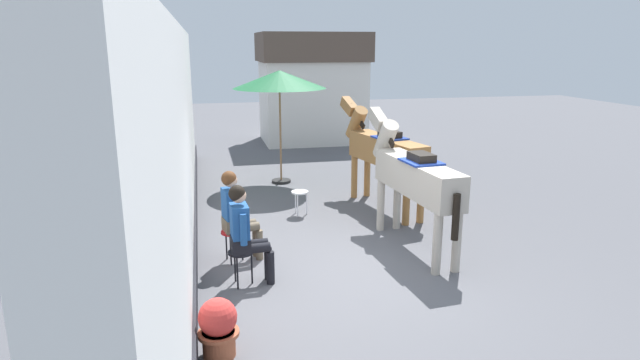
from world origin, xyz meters
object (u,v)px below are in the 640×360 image
seated_visitor_near (245,230)px  saddled_horse_near (413,176)px  flower_planter_near (218,327)px  spare_stool_white (300,194)px  seated_visitor_far (236,211)px  cafe_parasol (279,80)px  saddled_horse_far (383,150)px

seated_visitor_near → saddled_horse_near: size_ratio=0.46×
flower_planter_near → spare_stool_white: size_ratio=1.39×
seated_visitor_near → seated_visitor_far: (-0.06, 0.83, 0.00)m
seated_visitor_far → saddled_horse_near: bearing=0.3°
saddled_horse_near → flower_planter_near: (-3.12, -2.50, -0.82)m
saddled_horse_near → cafe_parasol: 4.84m
flower_planter_near → cafe_parasol: 7.46m
cafe_parasol → flower_planter_near: bearing=-103.7°
seated_visitor_far → seated_visitor_near: bearing=-86.0°
flower_planter_near → cafe_parasol: bearing=76.3°
seated_visitor_near → seated_visitor_far: 0.83m
seated_visitor_near → saddled_horse_far: 4.15m
seated_visitor_far → spare_stool_white: seated_visitor_far is taller
flower_planter_near → spare_stool_white: bearing=69.3°
saddled_horse_near → spare_stool_white: (-1.43, 1.97, -0.76)m
seated_visitor_near → spare_stool_white: seated_visitor_near is taller
seated_visitor_near → flower_planter_near: 1.77m
saddled_horse_far → cafe_parasol: size_ratio=1.15×
seated_visitor_far → cafe_parasol: cafe_parasol is taller
cafe_parasol → spare_stool_white: size_ratio=5.61×
seated_visitor_near → cafe_parasol: cafe_parasol is taller
seated_visitor_near → seated_visitor_far: bearing=94.0°
seated_visitor_far → cafe_parasol: size_ratio=0.54×
cafe_parasol → seated_visitor_far: bearing=-106.6°
saddled_horse_near → cafe_parasol: (-1.42, 4.47, 1.20)m
saddled_horse_far → spare_stool_white: saddled_horse_far is taller
seated_visitor_near → saddled_horse_far: saddled_horse_far is taller
seated_visitor_near → spare_stool_white: 3.11m
seated_visitor_far → spare_stool_white: (1.32, 1.99, -0.38)m
seated_visitor_near → flower_planter_near: size_ratio=2.17×
flower_planter_near → spare_stool_white: flower_planter_near is taller
seated_visitor_near → cafe_parasol: 5.69m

